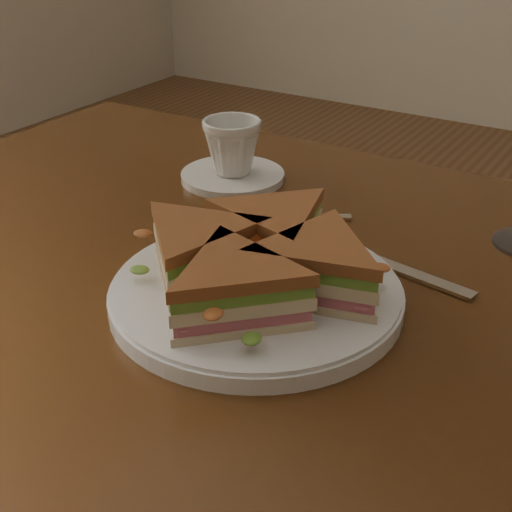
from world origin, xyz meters
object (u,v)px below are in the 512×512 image
object	(u,v)px
saucer	(233,176)
coffee_cup	(232,147)
plate	(256,295)
sandwich_wedges	(256,261)
table	(286,367)
knife	(374,260)
spoon	(236,217)

from	to	relation	value
saucer	coffee_cup	size ratio (longest dim) A/B	1.77
plate	sandwich_wedges	size ratio (longest dim) A/B	0.97
table	sandwich_wedges	bearing A→B (deg)	-106.36
table	plate	bearing A→B (deg)	-106.36
saucer	knife	bearing A→B (deg)	-24.15
spoon	table	bearing A→B (deg)	-70.81
spoon	saucer	xyz separation A→B (m)	(-0.07, 0.10, 0.00)
table	plate	xyz separation A→B (m)	(-0.01, -0.04, 0.11)
sandwich_wedges	table	bearing A→B (deg)	73.64
table	saucer	world-z (taller)	saucer
plate	sandwich_wedges	distance (m)	0.04
plate	knife	world-z (taller)	plate
coffee_cup	plate	bearing A→B (deg)	-64.58
table	coffee_cup	distance (m)	0.32
knife	sandwich_wedges	bearing A→B (deg)	-105.64
plate	saucer	size ratio (longest dim) A/B	2.02
sandwich_wedges	coffee_cup	distance (m)	0.31
spoon	saucer	distance (m)	0.13
table	sandwich_wedges	distance (m)	0.15
spoon	knife	distance (m)	0.18
spoon	knife	bearing A→B (deg)	-35.41
spoon	coffee_cup	bearing A→B (deg)	92.92
knife	coffee_cup	world-z (taller)	coffee_cup
coffee_cup	sandwich_wedges	bearing A→B (deg)	-64.58
table	spoon	size ratio (longest dim) A/B	7.40
sandwich_wedges	knife	xyz separation A→B (m)	(0.06, 0.13, -0.04)
spoon	knife	xyz separation A→B (m)	(0.18, -0.01, -0.00)
sandwich_wedges	plate	bearing A→B (deg)	180.00
plate	sandwich_wedges	bearing A→B (deg)	0.00
sandwich_wedges	saucer	xyz separation A→B (m)	(-0.19, 0.25, -0.04)
sandwich_wedges	coffee_cup	bearing A→B (deg)	127.60
spoon	saucer	size ratio (longest dim) A/B	1.17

